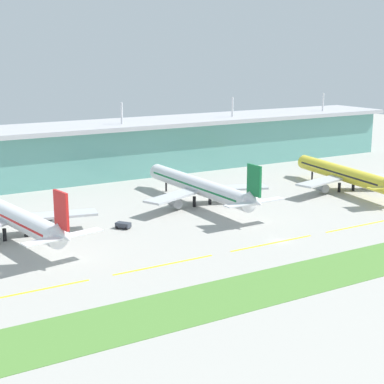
{
  "coord_description": "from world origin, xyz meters",
  "views": [
    {
      "loc": [
        -104.16,
        -126.35,
        51.78
      ],
      "look_at": [
        -5.3,
        39.07,
        7.0
      ],
      "focal_mm": 56.46,
      "sensor_mm": 36.0,
      "label": 1
    }
  ],
  "objects_px": {
    "airliner_middle": "(200,187)",
    "airliner_near": "(12,216)",
    "airliner_far": "(345,174)",
    "pushback_tug": "(123,225)"
  },
  "relations": [
    {
      "from": "airliner_far",
      "to": "airliner_middle",
      "type": "bearing_deg",
      "value": 170.61
    },
    {
      "from": "airliner_middle",
      "to": "airliner_far",
      "type": "bearing_deg",
      "value": -9.39
    },
    {
      "from": "airliner_far",
      "to": "pushback_tug",
      "type": "height_order",
      "value": "airliner_far"
    },
    {
      "from": "airliner_near",
      "to": "airliner_far",
      "type": "relative_size",
      "value": 1.08
    },
    {
      "from": "airliner_middle",
      "to": "pushback_tug",
      "type": "relative_size",
      "value": 14.16
    },
    {
      "from": "airliner_near",
      "to": "airliner_middle",
      "type": "distance_m",
      "value": 66.01
    },
    {
      "from": "pushback_tug",
      "to": "airliner_near",
      "type": "bearing_deg",
      "value": 165.64
    },
    {
      "from": "airliner_far",
      "to": "pushback_tug",
      "type": "relative_size",
      "value": 12.9
    },
    {
      "from": "airliner_middle",
      "to": "airliner_near",
      "type": "bearing_deg",
      "value": -175.52
    },
    {
      "from": "airliner_far",
      "to": "pushback_tug",
      "type": "distance_m",
      "value": 94.08
    }
  ]
}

